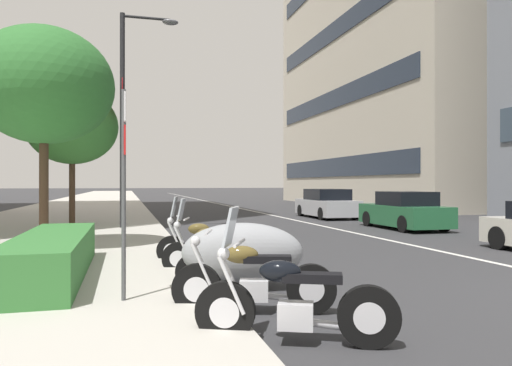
% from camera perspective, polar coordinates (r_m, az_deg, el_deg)
% --- Properties ---
extents(sidewalk_right_plaza, '(160.00, 8.31, 0.15)m').
position_cam_1_polar(sidewalk_right_plaza, '(34.84, -19.75, -2.85)').
color(sidewalk_right_plaza, '#B2ADA3').
rests_on(sidewalk_right_plaza, ground).
extents(lane_centre_stripe, '(110.00, 0.16, 0.01)m').
position_cam_1_polar(lane_centre_stripe, '(40.49, -3.92, -2.57)').
color(lane_centre_stripe, silver).
rests_on(lane_centre_stripe, ground).
extents(motorcycle_far_end_row, '(1.01, 2.09, 1.49)m').
position_cam_1_polar(motorcycle_far_end_row, '(5.41, 4.25, -13.99)').
color(motorcycle_far_end_row, black).
rests_on(motorcycle_far_end_row, ground).
extents(motorcycle_by_sign_pole, '(0.83, 2.16, 1.11)m').
position_cam_1_polar(motorcycle_by_sign_pole, '(6.61, -0.44, -11.61)').
color(motorcycle_by_sign_pole, black).
rests_on(motorcycle_by_sign_pole, ground).
extents(motorcycle_nearest_camera, '(1.24, 2.16, 1.10)m').
position_cam_1_polar(motorcycle_nearest_camera, '(8.06, -1.76, -8.29)').
color(motorcycle_nearest_camera, gray).
rests_on(motorcycle_nearest_camera, ground).
extents(motorcycle_mid_row, '(0.79, 2.07, 1.47)m').
position_cam_1_polar(motorcycle_mid_row, '(9.41, -4.90, -8.11)').
color(motorcycle_mid_row, black).
rests_on(motorcycle_mid_row, ground).
extents(motorcycle_second_in_row, '(0.72, 2.12, 1.47)m').
position_cam_1_polar(motorcycle_second_in_row, '(10.57, -6.09, -7.22)').
color(motorcycle_second_in_row, black).
rests_on(motorcycle_second_in_row, ground).
extents(car_approaching_light, '(4.16, 1.89, 1.45)m').
position_cam_1_polar(car_approaching_light, '(19.62, 17.10, -3.26)').
color(car_approaching_light, '#236038').
rests_on(car_approaching_light, ground).
extents(car_following_behind, '(4.55, 1.99, 1.48)m').
position_cam_1_polar(car_following_behind, '(25.12, 8.34, -2.51)').
color(car_following_behind, '#B7B7BC').
rests_on(car_following_behind, ground).
extents(parking_sign_by_curb, '(0.32, 0.06, 2.89)m').
position_cam_1_polar(parking_sign_by_curb, '(6.86, -15.31, 1.66)').
color(parking_sign_by_curb, '#47494C').
rests_on(parking_sign_by_curb, sidewalk_right_plaza).
extents(street_lamp_with_banners, '(1.26, 2.13, 7.86)m').
position_cam_1_polar(street_lamp_with_banners, '(18.60, -14.58, 9.67)').
color(street_lamp_with_banners, '#232326').
rests_on(street_lamp_with_banners, sidewalk_right_plaza).
extents(clipped_hedge_bed, '(4.97, 1.10, 0.72)m').
position_cam_1_polar(clipped_hedge_bed, '(9.19, -22.88, -7.84)').
color(clipped_hedge_bed, '#337033').
rests_on(clipped_hedge_bed, sidewalk_right_plaza).
extents(street_tree_mid_sidewalk, '(3.39, 3.39, 5.47)m').
position_cam_1_polar(street_tree_mid_sidewalk, '(13.24, -23.75, 10.44)').
color(street_tree_mid_sidewalk, '#473323').
rests_on(street_tree_mid_sidewalk, sidewalk_right_plaza).
extents(street_tree_far_plaza, '(3.34, 3.34, 5.17)m').
position_cam_1_polar(street_tree_far_plaza, '(19.35, -20.88, 6.26)').
color(street_tree_far_plaza, '#473323').
rests_on(street_tree_far_plaza, sidewalk_right_plaza).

